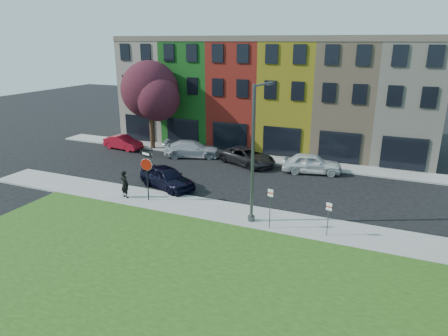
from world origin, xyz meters
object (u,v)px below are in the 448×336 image
at_px(street_lamp, 254,155).
at_px(stop_sign, 146,166).
at_px(man, 125,184).
at_px(sedan_near, 167,178).

bearing_deg(street_lamp, stop_sign, -174.12).
bearing_deg(man, sedan_near, -102.88).
bearing_deg(sedan_near, street_lamp, -88.44).
height_order(stop_sign, man, stop_sign).
bearing_deg(sedan_near, stop_sign, -153.91).
distance_m(sedan_near, street_lamp, 8.58).
relative_size(man, sedan_near, 0.37).
relative_size(man, street_lamp, 0.24).
height_order(stop_sign, sedan_near, stop_sign).
relative_size(stop_sign, man, 1.81).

